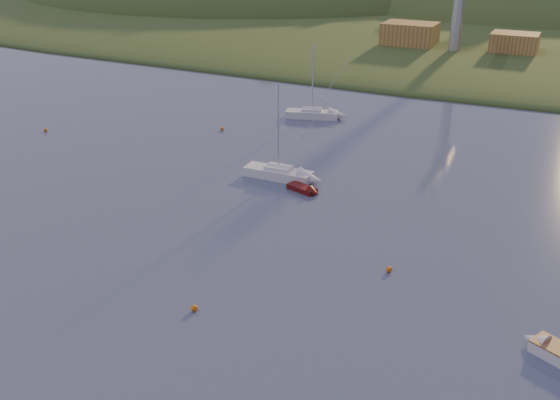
% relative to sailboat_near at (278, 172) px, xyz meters
% --- Properties ---
extents(far_shore, '(620.00, 220.00, 1.50)m').
position_rel_sailboat_near_xyz_m(far_shore, '(3.12, 181.02, -0.72)').
color(far_shore, '#354E1F').
rests_on(far_shore, ground).
extents(shore_slope, '(640.00, 150.00, 7.00)m').
position_rel_sailboat_near_xyz_m(shore_slope, '(3.12, 116.02, -0.72)').
color(shore_slope, '#354E1F').
rests_on(shore_slope, ground).
extents(hill_left, '(170.00, 140.00, 44.00)m').
position_rel_sailboat_near_xyz_m(hill_left, '(-86.88, 151.02, -0.72)').
color(hill_left, '#354E1F').
rests_on(hill_left, ground).
extents(hill_center, '(140.00, 120.00, 36.00)m').
position_rel_sailboat_near_xyz_m(hill_center, '(13.12, 161.02, -0.72)').
color(hill_center, '#354E1F').
rests_on(hill_center, ground).
extents(hillside_trees, '(280.00, 50.00, 32.00)m').
position_rel_sailboat_near_xyz_m(hillside_trees, '(3.12, 136.02, -0.72)').
color(hillside_trees, '#163F18').
rests_on(hillside_trees, ground).
extents(wharf, '(42.00, 16.00, 2.40)m').
position_rel_sailboat_near_xyz_m(wharf, '(8.12, 73.02, 0.48)').
color(wharf, slate).
rests_on(wharf, ground).
extents(shed_west, '(11.00, 8.00, 4.80)m').
position_rel_sailboat_near_xyz_m(shed_west, '(-4.88, 74.02, 4.08)').
color(shed_west, olive).
rests_on(shed_west, wharf).
extents(shed_east, '(9.00, 7.00, 4.00)m').
position_rel_sailboat_near_xyz_m(shed_east, '(16.12, 75.02, 3.68)').
color(shed_east, olive).
rests_on(shed_east, wharf).
extents(sailboat_near, '(7.93, 2.46, 10.97)m').
position_rel_sailboat_near_xyz_m(sailboat_near, '(0.00, 0.00, 0.00)').
color(sailboat_near, silver).
rests_on(sailboat_near, ground).
extents(sailboat_far, '(8.05, 4.40, 10.70)m').
position_rel_sailboat_near_xyz_m(sailboat_far, '(-5.86, 23.55, -0.01)').
color(sailboat_far, silver).
rests_on(sailboat_far, ground).
extents(red_tender, '(4.20, 2.50, 1.35)m').
position_rel_sailboat_near_xyz_m(red_tender, '(4.65, -2.44, -0.44)').
color(red_tender, '#520D0B').
rests_on(red_tender, ground).
extents(buoy_1, '(0.50, 0.50, 0.50)m').
position_rel_sailboat_near_xyz_m(buoy_1, '(17.36, -14.67, -0.47)').
color(buoy_1, '#E2600B').
rests_on(buoy_1, ground).
extents(buoy_2, '(0.50, 0.50, 0.50)m').
position_rel_sailboat_near_xyz_m(buoy_2, '(-36.61, 1.36, -0.47)').
color(buoy_2, '#E2600B').
rests_on(buoy_2, ground).
extents(buoy_3, '(0.50, 0.50, 0.50)m').
position_rel_sailboat_near_xyz_m(buoy_3, '(-14.82, 12.51, -0.47)').
color(buoy_3, '#E2600B').
rests_on(buoy_3, ground).
extents(buoy_4, '(0.50, 0.50, 0.50)m').
position_rel_sailboat_near_xyz_m(buoy_4, '(5.83, -26.57, -0.47)').
color(buoy_4, '#E2600B').
rests_on(buoy_4, ground).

